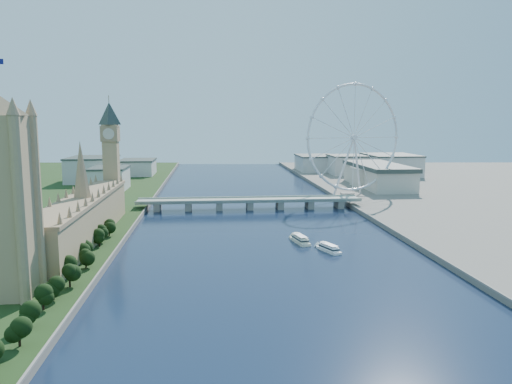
{
  "coord_description": "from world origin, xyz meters",
  "views": [
    {
      "loc": [
        -39.1,
        -184.65,
        86.79
      ],
      "look_at": [
        -2.11,
        210.0,
        29.77
      ],
      "focal_mm": 35.0,
      "sensor_mm": 36.0,
      "label": 1
    }
  ],
  "objects": [
    {
      "name": "tour_boat_near",
      "position": [
        24.74,
        158.72,
        0.0
      ],
      "size": [
        12.39,
        28.43,
        6.07
      ],
      "primitive_type": null,
      "rotation": [
        0.0,
        0.0,
        0.2
      ],
      "color": "beige",
      "rests_on": "ground"
    },
    {
      "name": "ground",
      "position": [
        0.0,
        0.0,
        0.0
      ],
      "size": [
        2000.0,
        2000.0,
        0.0
      ],
      "primitive_type": "plane",
      "color": "#192F48",
      "rests_on": "ground"
    },
    {
      "name": "tree_row",
      "position": [
        -113.0,
        74.0,
        9.17
      ],
      "size": [
        7.79,
        215.79,
        20.14
      ],
      "color": "black",
      "rests_on": "ground"
    },
    {
      "name": "london_eye",
      "position": [
        119.98,
        355.08,
        67.52
      ],
      "size": [
        113.6,
        39.12,
        124.3
      ],
      "color": "silver",
      "rests_on": "ground"
    },
    {
      "name": "county_hall",
      "position": [
        175.0,
        430.0,
        0.0
      ],
      "size": [
        54.0,
        144.0,
        35.0
      ],
      "primitive_type": null,
      "color": "beige",
      "rests_on": "ground"
    },
    {
      "name": "victoria_tower",
      "position": [
        -135.0,
        55.0,
        54.49
      ],
      "size": [
        28.16,
        28.16,
        112.0
      ],
      "color": "tan",
      "rests_on": "ground"
    },
    {
      "name": "city_skyline",
      "position": [
        39.22,
        560.08,
        16.96
      ],
      "size": [
        505.0,
        280.0,
        32.0
      ],
      "color": "beige",
      "rests_on": "ground"
    },
    {
      "name": "westminster_bridge",
      "position": [
        0.0,
        300.0,
        6.63
      ],
      "size": [
        220.0,
        22.0,
        9.5
      ],
      "color": "gray",
      "rests_on": "ground"
    },
    {
      "name": "tour_boat_far",
      "position": [
        39.6,
        133.34,
        0.0
      ],
      "size": [
        14.95,
        25.86,
        5.53
      ],
      "primitive_type": null,
      "rotation": [
        0.0,
        0.0,
        0.36
      ],
      "color": "white",
      "rests_on": "ground"
    },
    {
      "name": "parliament_range",
      "position": [
        -128.0,
        170.0,
        18.48
      ],
      "size": [
        24.0,
        200.0,
        70.0
      ],
      "color": "tan",
      "rests_on": "ground"
    },
    {
      "name": "big_ben",
      "position": [
        -128.0,
        278.0,
        66.57
      ],
      "size": [
        20.02,
        20.02,
        110.0
      ],
      "color": "tan",
      "rests_on": "ground"
    }
  ]
}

